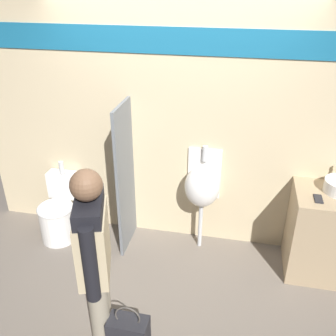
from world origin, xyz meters
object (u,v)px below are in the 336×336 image
at_px(urinal_near_counter, 202,186).
at_px(person_in_vest, 94,255).
at_px(toilet, 59,214).
at_px(cell_phone, 318,199).

bearing_deg(urinal_near_counter, person_in_vest, -112.60).
height_order(urinal_near_counter, toilet, urinal_near_counter).
distance_m(toilet, person_in_vest, 1.72).
relative_size(urinal_near_counter, toilet, 1.36).
relative_size(cell_phone, urinal_near_counter, 0.12).
relative_size(cell_phone, person_in_vest, 0.09).
height_order(toilet, person_in_vest, person_in_vest).
bearing_deg(cell_phone, urinal_near_counter, 166.77).
bearing_deg(toilet, person_in_vest, -52.02).
bearing_deg(person_in_vest, urinal_near_counter, -40.39).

